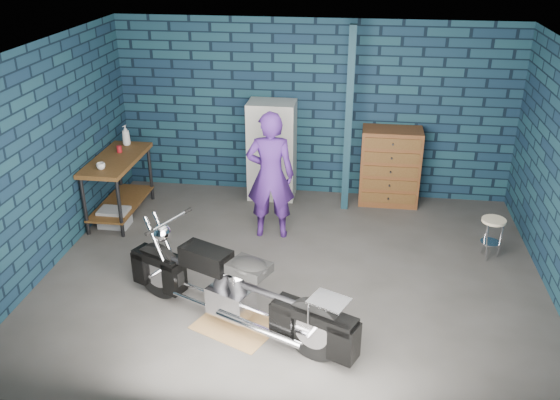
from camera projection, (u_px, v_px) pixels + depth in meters
The scene contains 14 objects.
ground at pixel (293, 273), 7.30m from camera, with size 6.00×6.00×0.00m, color #4A4745.
room_walls at pixel (300, 111), 6.99m from camera, with size 6.02×5.01×2.71m.
support_post at pixel (349, 122), 8.41m from camera, with size 0.10×0.10×2.70m, color #122D3A.
workbench at pixel (119, 187), 8.55m from camera, with size 0.60×1.40×0.91m, color brown.
drip_mat at pixel (236, 325), 6.34m from camera, with size 0.83×0.62×0.01m, color olive.
motorcycle at pixel (235, 284), 6.12m from camera, with size 2.37×0.64×1.05m, color black, non-canonical shape.
person at pixel (270, 175), 7.84m from camera, with size 0.64×0.42×1.76m, color #421E73.
storage_bin at pixel (115, 218), 8.39m from camera, with size 0.41×0.29×0.26m, color gray.
locker at pixel (272, 151), 9.05m from camera, with size 0.71×0.51×1.52m, color beige.
tool_chest at pixel (390, 167), 8.90m from camera, with size 0.88×0.49×1.17m, color brown.
shop_stool at pixel (491, 238), 7.53m from camera, with size 0.30×0.30×0.55m, color beige, non-canonical shape.
cup_a at pixel (101, 166), 7.94m from camera, with size 0.11×0.11×0.09m, color beige.
mug_red at pixel (119, 149), 8.53m from camera, with size 0.07×0.07×0.10m, color maroon.
bottle at pixel (126, 135), 8.78m from camera, with size 0.12×0.12×0.30m, color gray.
Camera 1 is at (0.69, -6.20, 3.90)m, focal length 38.00 mm.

